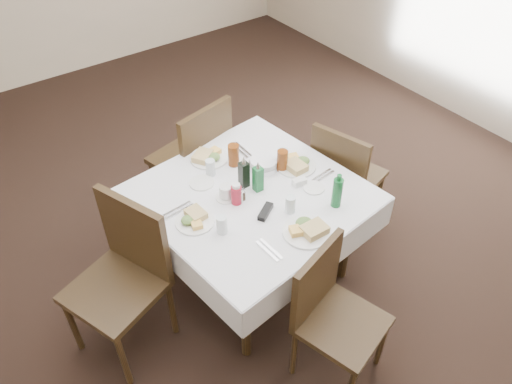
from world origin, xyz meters
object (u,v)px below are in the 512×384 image
(water_e, at_px, (282,158))
(coffee_mug, at_px, (226,192))
(chair_west, at_px, (125,269))
(oil_cruet_green, at_px, (258,178))
(chair_south, at_px, (330,308))
(water_s, at_px, (290,204))
(chair_east, at_px, (343,173))
(ketchup_bottle, at_px, (236,194))
(chair_north, at_px, (197,154))
(bread_basket, at_px, (264,164))
(water_n, at_px, (210,168))
(dining_table, at_px, (251,203))
(green_bottle, at_px, (337,192))
(water_w, at_px, (222,224))
(oil_cruet_dark, at_px, (244,173))

(water_e, xyz_separation_m, coffee_mug, (-0.47, -0.04, -0.03))
(chair_west, distance_m, oil_cruet_green, 0.96)
(water_e, xyz_separation_m, oil_cruet_green, (-0.27, -0.09, 0.03))
(chair_south, bearing_deg, water_s, 75.16)
(chair_east, xyz_separation_m, water_e, (-0.49, 0.11, 0.30))
(ketchup_bottle, bearing_deg, chair_north, 77.57)
(water_e, distance_m, coffee_mug, 0.48)
(bread_basket, xyz_separation_m, coffee_mug, (-0.37, -0.10, 0.01))
(chair_south, relative_size, water_n, 7.95)
(water_s, distance_m, water_e, 0.43)
(dining_table, relative_size, green_bottle, 5.98)
(water_w, bearing_deg, water_n, 64.62)
(dining_table, height_order, oil_cruet_green, oil_cruet_green)
(ketchup_bottle, bearing_deg, chair_south, -85.14)
(dining_table, xyz_separation_m, coffee_mug, (-0.15, 0.06, 0.13))
(chair_west, bearing_deg, green_bottle, -20.19)
(chair_west, xyz_separation_m, water_s, (0.96, -0.33, 0.23))
(water_s, height_order, ketchup_bottle, ketchup_bottle)
(green_bottle, bearing_deg, oil_cruet_dark, 125.58)
(dining_table, xyz_separation_m, chair_west, (-0.86, 0.05, -0.09))
(chair_east, distance_m, oil_cruet_dark, 0.88)
(chair_east, distance_m, bread_basket, 0.68)
(chair_east, relative_size, bread_basket, 4.65)
(chair_west, relative_size, oil_cruet_dark, 4.50)
(bread_basket, relative_size, green_bottle, 0.86)
(water_n, bearing_deg, water_e, -26.01)
(water_w, xyz_separation_m, oil_cruet_green, (0.39, 0.18, 0.04))
(bread_basket, xyz_separation_m, ketchup_bottle, (-0.34, -0.18, 0.04))
(green_bottle, bearing_deg, coffee_mug, 138.04)
(water_e, height_order, green_bottle, green_bottle)
(chair_north, bearing_deg, bread_basket, -74.27)
(chair_north, distance_m, water_s, 1.06)
(water_w, bearing_deg, water_e, 22.31)
(chair_east, relative_size, ketchup_bottle, 6.48)
(water_n, height_order, water_e, water_e)
(oil_cruet_dark, height_order, ketchup_bottle, oil_cruet_dark)
(chair_south, relative_size, chair_west, 0.89)
(water_e, height_order, ketchup_bottle, ketchup_bottle)
(water_e, bearing_deg, chair_north, 112.52)
(dining_table, height_order, green_bottle, green_bottle)
(coffee_mug, bearing_deg, chair_south, -83.75)
(chair_north, bearing_deg, water_n, -108.67)
(coffee_mug, bearing_deg, chair_west, -179.74)
(chair_west, relative_size, water_w, 8.89)
(ketchup_bottle, bearing_deg, dining_table, 8.68)
(chair_south, bearing_deg, oil_cruet_dark, 86.12)
(water_s, bearing_deg, water_n, 108.79)
(chair_south, relative_size, green_bottle, 3.88)
(dining_table, distance_m, water_e, 0.37)
(water_s, height_order, water_e, water_e)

